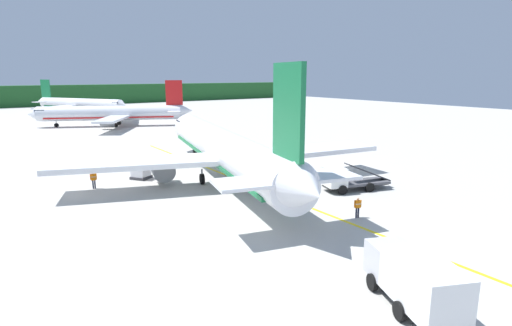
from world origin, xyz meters
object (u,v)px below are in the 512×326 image
object	(u,v)px
airliner_mid_apron	(113,113)
crew_marshaller	(358,206)
crew_loader_left	(158,171)
airliner_far_taxiway	(79,104)
cargo_container_near	(141,170)
airliner_foreground	(223,149)
service_truck_baggage	(414,278)
crew_loader_right	(94,179)
service_truck_fuel	(345,179)

from	to	relation	value
airliner_mid_apron	crew_marshaller	bearing A→B (deg)	-90.86
crew_marshaller	crew_loader_left	bearing A→B (deg)	112.70
airliner_far_taxiway	cargo_container_near	xyz separation A→B (m)	(-11.48, -85.17, -1.78)
airliner_foreground	service_truck_baggage	xyz separation A→B (m)	(-5.00, -26.70, -1.83)
service_truck_baggage	crew_loader_right	size ratio (longest dim) A/B	3.70
airliner_far_taxiway	crew_loader_right	size ratio (longest dim) A/B	17.23
airliner_foreground	airliner_far_taxiway	xyz separation A→B (m)	(4.33, 90.68, -0.64)
service_truck_baggage	crew_marshaller	distance (m)	12.88
crew_marshaller	crew_loader_right	size ratio (longest dim) A/B	0.95
service_truck_baggage	cargo_container_near	distance (m)	32.29
airliner_mid_apron	airliner_far_taxiway	world-z (taller)	airliner_mid_apron
service_truck_baggage	crew_loader_left	xyz separation A→B (m)	(-0.81, 30.62, -0.55)
service_truck_baggage	crew_loader_left	size ratio (longest dim) A/B	3.75
airliner_foreground	airliner_far_taxiway	bearing A→B (deg)	87.27
service_truck_fuel	crew_marshaller	bearing A→B (deg)	-129.56
service_truck_baggage	crew_loader_right	bearing A→B (deg)	103.41
crew_loader_right	crew_marshaller	bearing A→B (deg)	-53.87
airliner_mid_apron	airliner_foreground	bearing A→B (deg)	-93.93
service_truck_fuel	crew_loader_right	bearing A→B (deg)	143.74
crew_loader_left	crew_loader_right	xyz separation A→B (m)	(-6.57, 0.33, 0.01)
airliner_far_taxiway	service_truck_fuel	size ratio (longest dim) A/B	4.19
service_truck_baggage	crew_loader_right	xyz separation A→B (m)	(-7.38, 30.96, -0.53)
airliner_far_taxiway	crew_loader_left	world-z (taller)	airliner_far_taxiway
airliner_foreground	crew_marshaller	bearing A→B (deg)	-80.72
service_truck_fuel	crew_marshaller	world-z (taller)	service_truck_fuel
airliner_far_taxiway	crew_loader_right	distance (m)	88.04
cargo_container_near	airliner_far_taxiway	bearing A→B (deg)	82.32
crew_marshaller	crew_loader_right	bearing A→B (deg)	126.13
airliner_mid_apron	crew_loader_left	size ratio (longest dim) A/B	18.88
airliner_foreground	crew_marshaller	xyz separation A→B (m)	(2.68, -16.37, -2.42)
airliner_mid_apron	service_truck_baggage	world-z (taller)	airliner_mid_apron
airliner_foreground	service_truck_fuel	bearing A→B (deg)	-53.84
service_truck_fuel	crew_loader_right	size ratio (longest dim) A/B	4.11
service_truck_fuel	service_truck_baggage	xyz separation A→B (m)	(-12.61, -16.30, 0.40)
crew_loader_left	airliner_far_taxiway	bearing A→B (deg)	83.34
service_truck_fuel	crew_marshaller	distance (m)	7.74
airliner_mid_apron	airliner_far_taxiway	distance (m)	36.35
service_truck_fuel	service_truck_baggage	distance (m)	20.61
airliner_foreground	crew_loader_right	xyz separation A→B (m)	(-12.38, 4.26, -2.36)
airliner_foreground	airliner_mid_apron	bearing A→B (deg)	86.07
crew_marshaller	airliner_foreground	bearing A→B (deg)	99.28
crew_loader_left	crew_marshaller	bearing A→B (deg)	-67.30
airliner_foreground	airliner_far_taxiway	world-z (taller)	airliner_foreground
service_truck_baggage	airliner_mid_apron	bearing A→B (deg)	83.85
cargo_container_near	crew_marshaller	size ratio (longest dim) A/B	1.49
airliner_far_taxiway	service_truck_fuel	distance (m)	101.15
crew_marshaller	crew_loader_right	distance (m)	25.54
airliner_foreground	airliner_far_taxiway	size ratio (longest dim) A/B	1.37
airliner_foreground	airliner_mid_apron	distance (m)	54.47
cargo_container_near	service_truck_fuel	bearing A→B (deg)	-47.17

